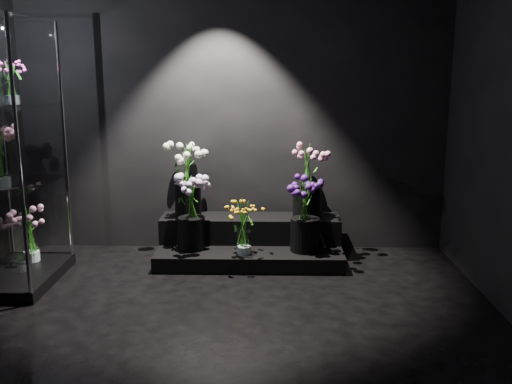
{
  "coord_description": "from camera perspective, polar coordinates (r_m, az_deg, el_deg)",
  "views": [
    {
      "loc": [
        0.32,
        -3.35,
        1.73
      ],
      "look_at": [
        0.23,
        1.2,
        0.73
      ],
      "focal_mm": 40.0,
      "sensor_mm": 36.0,
      "label": 1
    }
  ],
  "objects": [
    {
      "name": "wall_front",
      "position": [
        1.43,
        -11.9,
        -1.08
      ],
      "size": [
        4.0,
        0.0,
        4.0
      ],
      "primitive_type": "plane",
      "rotation": [
        -1.57,
        0.0,
        0.0
      ],
      "color": "black",
      "rests_on": "floor"
    },
    {
      "name": "bouquet_cream_roses",
      "position": [
        5.25,
        -6.88,
        1.73
      ],
      "size": [
        0.48,
        0.48,
        0.68
      ],
      "rotation": [
        0.0,
        0.0,
        0.33
      ],
      "color": "black",
      "rests_on": "display_riser"
    },
    {
      "name": "bouquet_lilac",
      "position": [
        5.04,
        -6.51,
        -1.37
      ],
      "size": [
        0.44,
        0.44,
        0.68
      ],
      "rotation": [
        0.0,
        0.0,
        -0.15
      ],
      "color": "black",
      "rests_on": "display_riser"
    },
    {
      "name": "display_case",
      "position": [
        4.87,
        -23.32,
        3.37
      ],
      "size": [
        0.57,
        0.95,
        2.09
      ],
      "color": "black",
      "rests_on": "floor"
    },
    {
      "name": "bouquet_pink_roses",
      "position": [
        5.22,
        5.15,
        1.52
      ],
      "size": [
        0.36,
        0.36,
        0.68
      ],
      "rotation": [
        0.0,
        0.0,
        -0.05
      ],
      "color": "black",
      "rests_on": "display_riser"
    },
    {
      "name": "bouquet_case_pink",
      "position": [
        4.73,
        -24.25,
        3.18
      ],
      "size": [
        0.3,
        0.3,
        0.46
      ],
      "rotation": [
        0.0,
        0.0,
        -0.02
      ],
      "color": "white",
      "rests_on": "display_case"
    },
    {
      "name": "bouquet_purple",
      "position": [
        4.99,
        4.96,
        -2.14
      ],
      "size": [
        0.33,
        0.33,
        0.64
      ],
      "rotation": [
        0.0,
        0.0,
        0.07
      ],
      "color": "black",
      "rests_on": "display_riser"
    },
    {
      "name": "display_riser",
      "position": [
        5.27,
        -0.6,
        -5.0
      ],
      "size": [
        1.66,
        0.74,
        0.37
      ],
      "color": "black",
      "rests_on": "floor"
    },
    {
      "name": "floor",
      "position": [
        3.79,
        -3.95,
        -14.78
      ],
      "size": [
        4.0,
        4.0,
        0.0
      ],
      "primitive_type": "plane",
      "color": "black",
      "rests_on": "ground"
    },
    {
      "name": "bouquet_orange_bells",
      "position": [
        4.9,
        -1.23,
        -3.43
      ],
      "size": [
        0.28,
        0.28,
        0.49
      ],
      "rotation": [
        0.0,
        0.0,
        0.18
      ],
      "color": "white",
      "rests_on": "display_riser"
    },
    {
      "name": "bouquet_case_magenta",
      "position": [
        4.96,
        -23.3,
        10.15
      ],
      "size": [
        0.29,
        0.29,
        0.35
      ],
      "rotation": [
        0.0,
        0.0,
        0.31
      ],
      "color": "white",
      "rests_on": "display_case"
    },
    {
      "name": "wall_back",
      "position": [
        5.37,
        -2.26,
        8.9
      ],
      "size": [
        4.0,
        0.0,
        4.0
      ],
      "primitive_type": "plane",
      "rotation": [
        1.57,
        0.0,
        0.0
      ],
      "color": "black",
      "rests_on": "floor"
    },
    {
      "name": "bouquet_case_base_pink",
      "position": [
        5.21,
        -21.69,
        -3.7
      ],
      "size": [
        0.36,
        0.36,
        0.5
      ],
      "rotation": [
        0.0,
        0.0,
        -0.25
      ],
      "color": "white",
      "rests_on": "display_case"
    }
  ]
}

